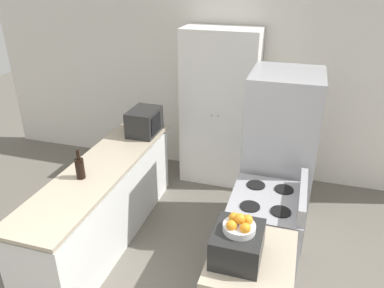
{
  "coord_description": "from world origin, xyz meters",
  "views": [
    {
      "loc": [
        1.03,
        -1.62,
        2.75
      ],
      "look_at": [
        0.0,
        1.78,
        1.05
      ],
      "focal_mm": 35.0,
      "sensor_mm": 36.0,
      "label": 1
    }
  ],
  "objects": [
    {
      "name": "wall_back",
      "position": [
        0.0,
        3.26,
        1.3
      ],
      "size": [
        7.0,
        0.06,
        2.6
      ],
      "color": "silver",
      "rests_on": "ground_plane"
    },
    {
      "name": "stove",
      "position": [
        0.87,
        1.22,
        0.46
      ],
      "size": [
        0.66,
        0.74,
        1.05
      ],
      "color": "#9E9EA3",
      "rests_on": "ground_plane"
    },
    {
      "name": "pantry_cabinet",
      "position": [
        0.02,
        2.95,
        1.04
      ],
      "size": [
        0.97,
        0.54,
        2.07
      ],
      "color": "white",
      "rests_on": "ground_plane"
    },
    {
      "name": "toaster_oven",
      "position": [
        0.74,
        0.42,
        1.01
      ],
      "size": [
        0.34,
        0.38,
        0.23
      ],
      "color": "black",
      "rests_on": "counter_right"
    },
    {
      "name": "refrigerator",
      "position": [
        0.89,
        2.02,
        0.91
      ],
      "size": [
        0.73,
        0.76,
        1.83
      ],
      "color": "#A3A3A8",
      "rests_on": "ground_plane"
    },
    {
      "name": "wine_bottle",
      "position": [
        -0.9,
        1.05,
        1.0
      ],
      "size": [
        0.09,
        0.09,
        0.3
      ],
      "color": "black",
      "rests_on": "counter_left"
    },
    {
      "name": "microwave",
      "position": [
        -0.73,
        2.22,
        1.05
      ],
      "size": [
        0.33,
        0.45,
        0.3
      ],
      "color": "black",
      "rests_on": "counter_left"
    },
    {
      "name": "fruit_bowl",
      "position": [
        0.75,
        0.42,
        1.17
      ],
      "size": [
        0.22,
        0.22,
        0.14
      ],
      "color": "silver",
      "rests_on": "toaster_oven"
    },
    {
      "name": "counter_left",
      "position": [
        -0.84,
        1.31,
        0.43
      ],
      "size": [
        0.6,
        2.42,
        0.89
      ],
      "color": "silver",
      "rests_on": "ground_plane"
    }
  ]
}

